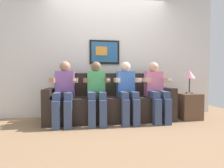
# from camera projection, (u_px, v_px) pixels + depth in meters

# --- Properties ---
(ground_plane) EXTENTS (6.20, 6.20, 0.00)m
(ground_plane) POSITION_uv_depth(u_px,v_px,m) (113.00, 125.00, 2.89)
(ground_plane) COLOR #8C6B4C
(back_wall_assembly) EXTENTS (4.77, 0.10, 2.60)m
(back_wall_assembly) POSITION_uv_depth(u_px,v_px,m) (108.00, 55.00, 3.60)
(back_wall_assembly) COLOR silver
(back_wall_assembly) RESTS_ON ground_plane
(couch) EXTENTS (2.37, 0.58, 0.90)m
(couch) POSITION_uv_depth(u_px,v_px,m) (111.00, 104.00, 3.21)
(couch) COLOR #2D231E
(couch) RESTS_ON ground_plane
(person_leftmost) EXTENTS (0.46, 0.56, 1.11)m
(person_leftmost) POSITION_uv_depth(u_px,v_px,m) (64.00, 90.00, 2.91)
(person_leftmost) COLOR #8C59A5
(person_leftmost) RESTS_ON ground_plane
(person_left_center) EXTENTS (0.46, 0.56, 1.11)m
(person_left_center) POSITION_uv_depth(u_px,v_px,m) (97.00, 89.00, 2.99)
(person_left_center) COLOR #4CB266
(person_left_center) RESTS_ON ground_plane
(person_right_center) EXTENTS (0.46, 0.56, 1.11)m
(person_right_center) POSITION_uv_depth(u_px,v_px,m) (127.00, 89.00, 3.07)
(person_right_center) COLOR #3F72CC
(person_right_center) RESTS_ON ground_plane
(person_rightmost) EXTENTS (0.46, 0.56, 1.11)m
(person_rightmost) POSITION_uv_depth(u_px,v_px,m) (156.00, 89.00, 3.15)
(person_rightmost) COLOR pink
(person_rightmost) RESTS_ON ground_plane
(side_table_right) EXTENTS (0.40, 0.40, 0.50)m
(side_table_right) POSITION_uv_depth(u_px,v_px,m) (188.00, 106.00, 3.32)
(side_table_right) COLOR brown
(side_table_right) RESTS_ON ground_plane
(table_lamp) EXTENTS (0.22, 0.22, 0.46)m
(table_lamp) POSITION_uv_depth(u_px,v_px,m) (190.00, 75.00, 3.31)
(table_lamp) COLOR #333338
(table_lamp) RESTS_ON side_table_right
(spare_remote_on_table) EXTENTS (0.04, 0.13, 0.02)m
(spare_remote_on_table) POSITION_uv_depth(u_px,v_px,m) (188.00, 93.00, 3.29)
(spare_remote_on_table) COLOR white
(spare_remote_on_table) RESTS_ON side_table_right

